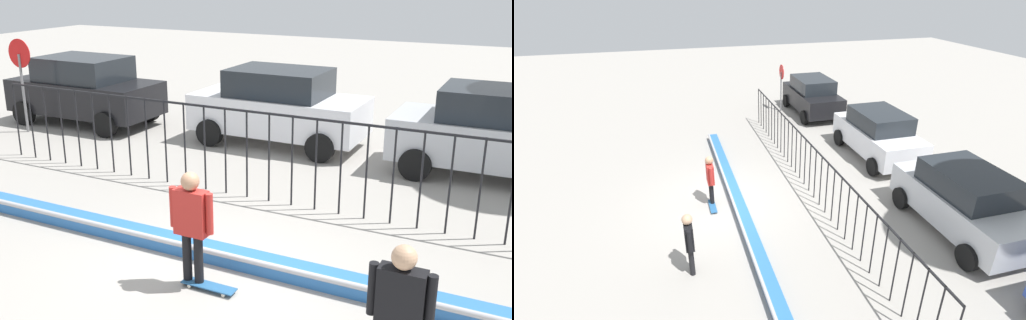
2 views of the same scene
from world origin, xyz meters
The scene contains 10 objects.
ground_plane centered at (0.00, 0.00, 0.00)m, with size 60.00×60.00×0.00m, color #9E9991.
bowl_coping_ledge centered at (0.00, 0.42, 0.12)m, with size 11.00×0.40×0.27m.
perimeter_fence centered at (0.00, 2.95, 1.07)m, with size 14.04×0.04×1.73m.
skateboarder centered at (-0.07, -0.35, 1.00)m, with size 0.68×0.25×1.67m.
skateboard centered at (0.19, -0.38, 0.06)m, with size 0.80×0.20×0.07m.
camera_operator centered at (2.97, -1.26, 1.01)m, with size 0.68×0.25×1.68m.
parked_car_black centered at (-7.69, 6.03, 0.97)m, with size 4.30×2.12×1.90m.
parked_car_white centered at (-1.90, 6.57, 0.97)m, with size 4.30×2.12×1.90m.
parked_car_silver centered at (3.23, 6.31, 0.97)m, with size 4.30×2.12×1.90m.
stop_sign centered at (-8.48, 4.56, 1.62)m, with size 0.76×0.07×2.50m.
Camera 2 is at (10.61, -1.40, 6.64)m, focal length 26.91 mm.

